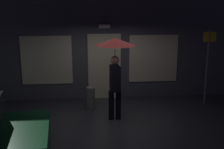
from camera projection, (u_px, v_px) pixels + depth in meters
name	position (u px, v px, depth m)	size (l,w,h in m)	color
ground_plane	(110.00, 123.00, 7.70)	(18.00, 18.00, 0.00)	#2D2D33
building_facade	(104.00, 43.00, 9.53)	(9.42, 0.48, 3.75)	#4C4C56
person_with_umbrella	(115.00, 57.00, 7.55)	(1.10, 1.10, 2.27)	black
street_sign_post	(207.00, 62.00, 8.88)	(0.40, 0.07, 2.42)	#595B60
sidewalk_bollard	(91.00, 98.00, 8.64)	(0.26, 0.26, 0.69)	slate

